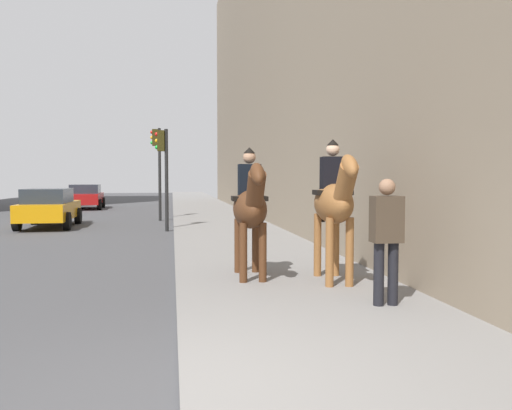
# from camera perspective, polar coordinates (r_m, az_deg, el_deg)

# --- Properties ---
(sidewalk_slab) EXTENTS (120.00, 3.63, 0.12)m
(sidewalk_slab) POSITION_cam_1_polar(r_m,az_deg,el_deg) (4.80, 15.06, -18.74)
(sidewalk_slab) COLOR slate
(sidewalk_slab) RESTS_ON ground
(mounted_horse_near) EXTENTS (2.15, 0.61, 2.24)m
(mounted_horse_near) POSITION_cam_1_polar(r_m,az_deg,el_deg) (8.76, -0.64, -0.17)
(mounted_horse_near) COLOR #4C2B16
(mounted_horse_near) RESTS_ON sidewalk_slab
(mounted_horse_far) EXTENTS (2.15, 0.66, 2.35)m
(mounted_horse_far) POSITION_cam_1_polar(r_m,az_deg,el_deg) (8.51, 8.66, 0.38)
(mounted_horse_far) COLOR brown
(mounted_horse_far) RESTS_ON sidewalk_slab
(pedestrian_greeting) EXTENTS (0.27, 0.40, 1.70)m
(pedestrian_greeting) POSITION_cam_1_polar(r_m,az_deg,el_deg) (7.10, 14.23, -3.01)
(pedestrian_greeting) COLOR black
(pedestrian_greeting) RESTS_ON sidewalk_slab
(car_near_lane) EXTENTS (4.06, 2.18, 1.44)m
(car_near_lane) POSITION_cam_1_polar(r_m,az_deg,el_deg) (31.92, -18.38, 0.92)
(car_near_lane) COLOR maroon
(car_near_lane) RESTS_ON ground
(car_far_lane) EXTENTS (4.18, 1.95, 1.44)m
(car_far_lane) POSITION_cam_1_polar(r_m,az_deg,el_deg) (20.48, -21.92, -0.20)
(car_far_lane) COLOR orange
(car_far_lane) RESTS_ON ground
(traffic_light_near_curb) EXTENTS (0.20, 0.44, 3.48)m
(traffic_light_near_curb) POSITION_cam_1_polar(r_m,az_deg,el_deg) (17.80, -10.18, 4.65)
(traffic_light_near_curb) COLOR black
(traffic_light_near_curb) RESTS_ON ground
(traffic_light_far_curb) EXTENTS (0.20, 0.44, 3.93)m
(traffic_light_far_curb) POSITION_cam_1_polar(r_m,az_deg,el_deg) (22.29, -10.84, 5.03)
(traffic_light_far_curb) COLOR black
(traffic_light_far_curb) RESTS_ON ground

